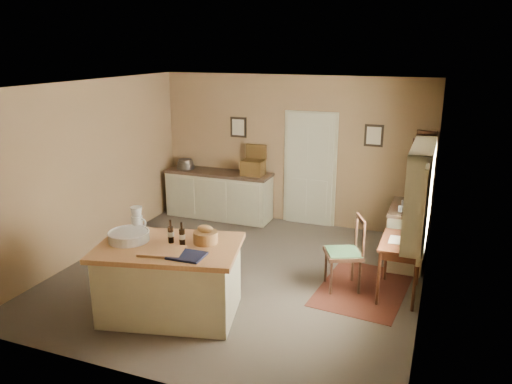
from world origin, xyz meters
TOP-DOWN VIEW (x-y plane):
  - ground at (0.00, 0.00)m, footprint 5.00×5.00m
  - wall_back at (0.00, 2.50)m, footprint 5.00×0.10m
  - wall_front at (0.00, -2.50)m, footprint 5.00×0.10m
  - wall_left at (-2.50, 0.00)m, footprint 0.10×5.00m
  - wall_right at (2.50, 0.00)m, footprint 0.10×5.00m
  - ceiling at (0.00, 0.00)m, footprint 5.00×5.00m
  - door at (0.35, 2.47)m, footprint 0.97×0.06m
  - framed_prints at (0.20, 2.48)m, footprint 2.82×0.02m
  - window at (2.42, -0.20)m, footprint 0.25×1.99m
  - work_island at (-0.37, -1.30)m, footprint 1.89×1.45m
  - sideboard at (-1.34, 2.20)m, footprint 2.05×0.58m
  - rug at (1.75, 0.20)m, footprint 1.25×1.70m
  - writing_desk at (2.20, 0.21)m, footprint 0.52×0.84m
  - desk_chair at (1.47, 0.13)m, footprint 0.62×0.62m
  - right_cabinet at (2.20, 1.28)m, footprint 0.54×0.97m
  - shelving_unit at (2.35, 1.89)m, footprint 0.32×0.85m

SIDE VIEW (x-z plane):
  - ground at x=0.00m, z-range 0.00..0.00m
  - rug at x=1.75m, z-range 0.00..0.01m
  - right_cabinet at x=2.20m, z-range -0.04..0.95m
  - sideboard at x=-1.34m, z-range -0.11..1.07m
  - work_island at x=-0.37m, z-range -0.12..1.08m
  - desk_chair at x=1.47m, z-range 0.00..1.00m
  - writing_desk at x=2.20m, z-range 0.26..1.07m
  - shelving_unit at x=2.35m, z-range 0.00..1.89m
  - door at x=0.35m, z-range 0.00..2.11m
  - wall_back at x=0.00m, z-range 0.00..2.70m
  - wall_front at x=0.00m, z-range 0.00..2.70m
  - wall_left at x=-2.50m, z-range 0.00..2.70m
  - wall_right at x=2.50m, z-range 0.00..2.70m
  - window at x=2.42m, z-range 0.99..2.11m
  - framed_prints at x=0.20m, z-range 1.53..1.91m
  - ceiling at x=0.00m, z-range 2.70..2.70m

